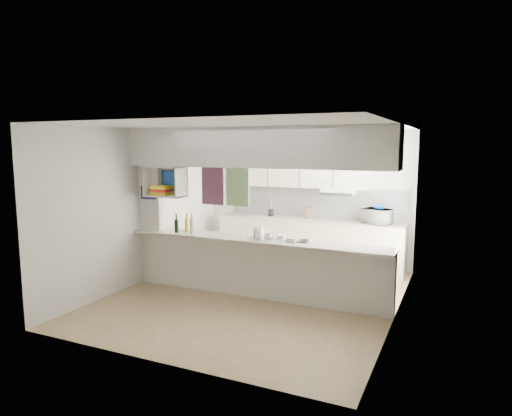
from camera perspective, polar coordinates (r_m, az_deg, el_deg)
The scene contains 16 objects.
floor at distance 7.21m, azimuth -0.18°, elevation -11.00°, with size 4.80×4.80×0.00m, color #8B7550.
ceiling at distance 6.83m, azimuth -0.19°, elevation 10.11°, with size 4.80×4.80×0.00m, color white.
wall_back at distance 9.12m, azimuth 6.13°, elevation 1.32°, with size 4.20×4.20×0.00m, color silver.
wall_left at distance 8.00m, azimuth -13.98°, elevation 0.22°, with size 4.80×4.80×0.00m, color silver.
wall_right at distance 6.33m, azimuth 17.36°, elevation -1.88°, with size 4.80×4.80×0.00m, color silver.
servery_partition at distance 6.93m, azimuth -1.49°, elevation 2.30°, with size 4.20×0.50×2.60m.
cubby_shelf at distance 7.59m, azimuth -11.22°, elevation 3.02°, with size 0.65×0.35×0.50m.
kitchen_run at distance 8.89m, azimuth 6.53°, elevation -1.94°, with size 3.60×0.63×2.24m.
microwave at distance 8.51m, azimuth 14.93°, elevation -1.02°, with size 0.49×0.33×0.27m, color white.
bowl at distance 8.49m, azimuth 15.10°, elevation 0.11°, with size 0.26×0.26×0.06m, color navy.
dish_rack at distance 6.89m, azimuth 0.59°, elevation -3.29°, with size 0.40×0.32×0.20m.
cup at distance 6.84m, azimuth 1.59°, elevation -3.55°, with size 0.11×0.11×0.09m, color white.
wine_bottles at distance 7.46m, azimuth -8.81°, elevation -2.18°, with size 0.37×0.15×0.34m.
plastic_tubs at distance 6.80m, azimuth 4.37°, elevation -3.88°, with size 0.53×0.22×0.07m.
utensil_jar at distance 9.15m, azimuth 1.88°, elevation -0.57°, with size 0.10×0.10×0.14m, color black.
knife_block at distance 8.90m, azimuth 6.62°, elevation -0.60°, with size 0.11×0.09×0.22m, color #57331E.
Camera 1 is at (2.85, -6.20, 2.33)m, focal length 32.00 mm.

